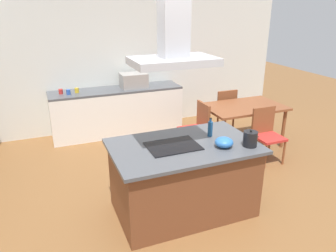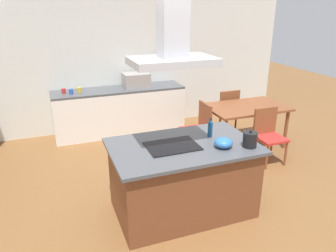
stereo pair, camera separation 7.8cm
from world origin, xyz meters
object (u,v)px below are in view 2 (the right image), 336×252
object	(u,v)px
olive_oil_bottle	(210,129)
cooktop	(172,146)
chair_at_left_end	(199,125)
chair_facing_back_wall	(226,108)
coffee_mug_blue	(71,92)
tea_kettle	(250,139)
countertop_microwave	(136,80)
mixing_bowl	(223,143)
chair_facing_island	(268,132)
dining_table	(246,111)
coffee_mug_red	(64,91)
coffee_mug_yellow	(79,90)
range_hood	(173,41)

from	to	relation	value
olive_oil_bottle	cooktop	bearing A→B (deg)	-167.56
chair_at_left_end	chair_facing_back_wall	xyz separation A→B (m)	(0.92, 0.67, 0.00)
coffee_mug_blue	chair_facing_back_wall	bearing A→B (deg)	-13.86
tea_kettle	countertop_microwave	bearing A→B (deg)	98.48
coffee_mug_blue	tea_kettle	bearing A→B (deg)	-61.16
mixing_bowl	chair_facing_island	xyz separation A→B (m)	(1.43, 1.01, -0.45)
dining_table	mixing_bowl	bearing A→B (deg)	-130.45
coffee_mug_red	chair_at_left_end	distance (m)	2.57
tea_kettle	coffee_mug_yellow	distance (m)	3.57
dining_table	chair_at_left_end	size ratio (longest dim) A/B	1.57
tea_kettle	olive_oil_bottle	xyz separation A→B (m)	(-0.29, 0.44, 0.01)
olive_oil_bottle	dining_table	world-z (taller)	olive_oil_bottle
coffee_mug_blue	chair_at_left_end	distance (m)	2.42
tea_kettle	chair_facing_back_wall	distance (m)	2.73
countertop_microwave	dining_table	size ratio (longest dim) A/B	0.36
dining_table	coffee_mug_red	bearing A→B (deg)	153.97
mixing_bowl	range_hood	world-z (taller)	range_hood
range_hood	tea_kettle	bearing A→B (deg)	-20.78
coffee_mug_red	chair_facing_island	xyz separation A→B (m)	(2.99, -2.12, -0.44)
chair_at_left_end	cooktop	bearing A→B (deg)	-126.19
coffee_mug_blue	chair_at_left_end	bearing A→B (deg)	-35.16
dining_table	tea_kettle	bearing A→B (deg)	-122.69
countertop_microwave	coffee_mug_yellow	distance (m)	1.10
cooktop	range_hood	world-z (taller)	range_hood
tea_kettle	dining_table	distance (m)	2.12
chair_facing_island	tea_kettle	bearing A→B (deg)	-135.83
range_hood	chair_facing_island	bearing A→B (deg)	21.62
chair_facing_back_wall	range_hood	xyz separation A→B (m)	(-1.97, -2.11, 1.59)
range_hood	olive_oil_bottle	bearing A→B (deg)	12.44
chair_facing_back_wall	olive_oil_bottle	bearing A→B (deg)	-125.50
cooktop	countertop_microwave	distance (m)	2.91
tea_kettle	coffee_mug_red	distance (m)	3.72
coffee_mug_red	coffee_mug_yellow	world-z (taller)	same
cooktop	mixing_bowl	bearing A→B (deg)	-23.08
countertop_microwave	coffee_mug_red	xyz separation A→B (m)	(-1.38, 0.03, -0.09)
coffee_mug_red	countertop_microwave	bearing A→B (deg)	-1.11
olive_oil_bottle	countertop_microwave	size ratio (longest dim) A/B	0.48
coffee_mug_yellow	chair_facing_island	size ratio (longest dim) A/B	0.10
countertop_microwave	coffee_mug_blue	bearing A→B (deg)	-177.22
cooktop	olive_oil_bottle	distance (m)	0.58
mixing_bowl	countertop_microwave	distance (m)	3.12
coffee_mug_red	chair_at_left_end	bearing A→B (deg)	-35.15
chair_at_left_end	range_hood	bearing A→B (deg)	-126.19
coffee_mug_red	dining_table	xyz separation A→B (m)	(2.99, -1.46, -0.28)
chair_facing_back_wall	mixing_bowl	bearing A→B (deg)	-121.41
dining_table	coffee_mug_blue	bearing A→B (deg)	154.40
olive_oil_bottle	mixing_bowl	bearing A→B (deg)	-91.83
cooktop	mixing_bowl	size ratio (longest dim) A/B	2.79
cooktop	tea_kettle	world-z (taller)	tea_kettle
cooktop	chair_facing_island	distance (m)	2.16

